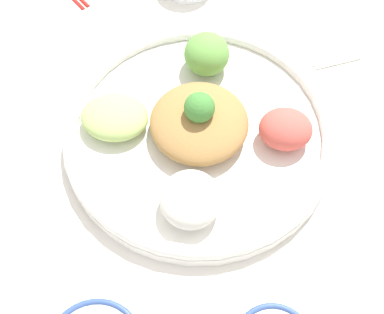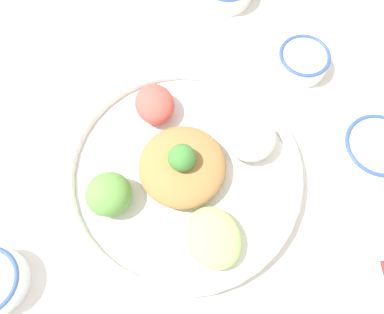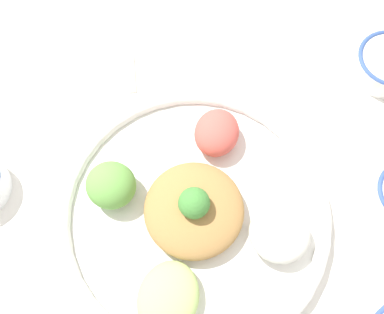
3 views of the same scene
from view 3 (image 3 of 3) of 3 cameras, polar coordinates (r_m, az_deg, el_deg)
ground_plane at (r=0.66m, az=0.51°, el=-11.59°), size 2.40×2.40×0.00m
salad_platter at (r=0.65m, az=0.29°, el=-7.21°), size 0.39×0.39×0.10m
serving_spoon_main at (r=0.79m, az=-7.84°, el=12.74°), size 0.09×0.11×0.01m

